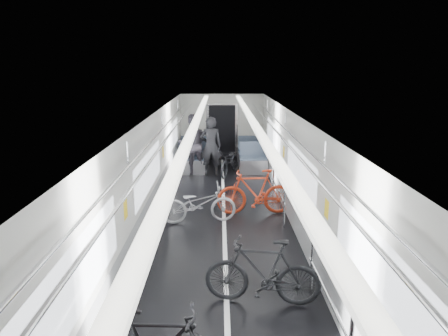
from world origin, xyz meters
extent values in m
cube|color=black|center=(0.00, 0.00, 0.00)|extent=(3.00, 14.00, 0.01)
cube|color=white|center=(0.00, 0.00, 2.40)|extent=(3.00, 14.00, 0.02)
cube|color=silver|center=(-1.50, 0.00, 1.20)|extent=(0.02, 14.00, 2.40)
cube|color=silver|center=(1.50, 0.00, 1.20)|extent=(0.02, 14.00, 2.40)
cube|color=silver|center=(0.00, 7.00, 1.20)|extent=(3.00, 0.02, 2.40)
cube|color=white|center=(0.00, 0.00, 0.01)|extent=(0.08, 13.80, 0.01)
cube|color=gray|center=(-1.47, 0.00, 0.45)|extent=(0.01, 13.90, 0.90)
cube|color=gray|center=(1.47, 0.00, 0.45)|extent=(0.01, 13.90, 0.90)
cube|color=white|center=(-1.47, 0.00, 1.40)|extent=(0.01, 10.80, 0.75)
cube|color=white|center=(1.47, 0.00, 1.40)|extent=(0.01, 10.80, 0.75)
cube|color=white|center=(-0.55, 0.00, 2.34)|extent=(0.14, 13.40, 0.05)
cube|color=white|center=(0.55, 0.00, 2.34)|extent=(0.14, 13.40, 0.05)
cube|color=black|center=(0.00, 6.94, 1.00)|extent=(0.95, 0.10, 2.00)
imported|color=#A2A2A7|center=(-0.56, 0.83, 0.43)|extent=(1.72, 0.80, 0.87)
imported|color=black|center=(0.52, -2.30, 0.51)|extent=(1.74, 0.72, 1.01)
imported|color=#B73116|center=(0.73, 1.33, 0.54)|extent=(1.82, 0.61, 1.08)
imported|color=black|center=(0.23, 4.80, 0.43)|extent=(1.05, 1.73, 0.86)
imported|color=black|center=(-0.37, 4.80, 0.93)|extent=(0.72, 0.52, 1.86)
imported|color=#343038|center=(-0.95, 4.98, 0.96)|extent=(1.04, 0.87, 1.92)
camera|label=1|loc=(-0.10, -7.49, 3.39)|focal=32.00mm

